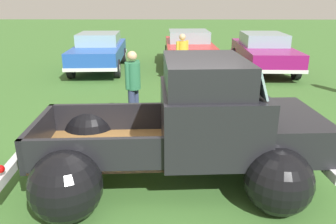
# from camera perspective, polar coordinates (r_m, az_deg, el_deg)

# --- Properties ---
(ground_plane) EXTENTS (80.00, 80.00, 0.00)m
(ground_plane) POSITION_cam_1_polar(r_m,az_deg,el_deg) (5.42, -0.14, -11.19)
(ground_plane) COLOR #3D6B2D
(vintage_pickup_truck) EXTENTS (4.72, 2.98, 1.96)m
(vintage_pickup_truck) POSITION_cam_1_polar(r_m,az_deg,el_deg) (5.11, 4.21, -3.70)
(vintage_pickup_truck) COLOR black
(vintage_pickup_truck) RESTS_ON ground
(show_car_0) EXTENTS (2.07, 4.43, 1.43)m
(show_car_0) POSITION_cam_1_polar(r_m,az_deg,el_deg) (13.44, -11.84, 10.46)
(show_car_0) COLOR black
(show_car_0) RESTS_ON ground
(show_car_1) EXTENTS (2.07, 4.51, 1.43)m
(show_car_1) POSITION_cam_1_polar(r_m,az_deg,el_deg) (14.14, 3.61, 11.25)
(show_car_1) COLOR black
(show_car_1) RESTS_ON ground
(show_car_2) EXTENTS (1.97, 4.76, 1.43)m
(show_car_2) POSITION_cam_1_polar(r_m,az_deg,el_deg) (13.59, 16.18, 10.22)
(show_car_2) COLOR black
(show_car_2) RESTS_ON ground
(spectator_0) EXTENTS (0.48, 0.48, 1.63)m
(spectator_0) POSITION_cam_1_polar(r_m,az_deg,el_deg) (11.06, 2.46, 9.76)
(spectator_0) COLOR black
(spectator_0) RESTS_ON ground
(spectator_1) EXTENTS (0.45, 0.52, 1.65)m
(spectator_1) POSITION_cam_1_polar(r_m,az_deg,el_deg) (7.42, -6.09, 5.04)
(spectator_1) COLOR navy
(spectator_1) RESTS_ON ground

